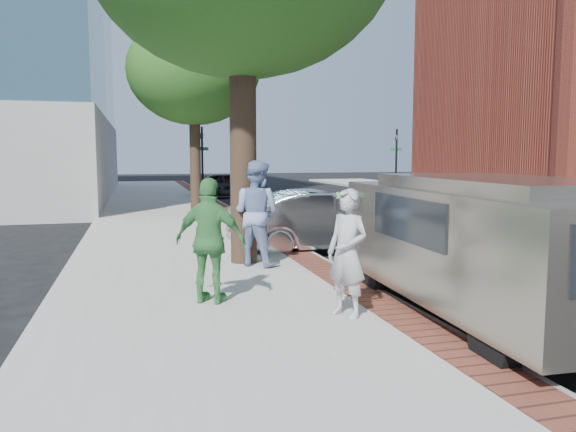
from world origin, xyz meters
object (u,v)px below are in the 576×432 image
object	(u,v)px
parking_meter	(340,216)
person_green	(210,241)
van	(476,241)
bg_car	(230,185)
sedan_silver	(325,221)
person_gray	(347,253)
person_officer	(256,213)

from	to	relation	value
parking_meter	person_green	bearing A→B (deg)	-153.35
van	person_green	bearing A→B (deg)	163.29
parking_meter	bg_car	world-z (taller)	parking_meter
person_green	van	xyz separation A→B (m)	(3.52, -1.21, 0.03)
sedan_silver	van	distance (m)	5.63
person_gray	person_officer	xyz separation A→B (m)	(-0.43, 3.71, 0.16)
person_green	bg_car	distance (m)	21.90
person_gray	sedan_silver	distance (m)	5.80
sedan_silver	bg_car	xyz separation A→B (m)	(0.57, 17.15, -0.04)
van	parking_meter	bearing A→B (deg)	116.74
person_officer	person_green	size ratio (longest dim) A/B	1.12
sedan_silver	bg_car	bearing A→B (deg)	-4.01
person_gray	person_officer	size ratio (longest dim) A/B	0.84
bg_car	van	bearing A→B (deg)	-175.21
parking_meter	sedan_silver	world-z (taller)	parking_meter
sedan_silver	van	size ratio (longest dim) A/B	0.81
bg_car	van	world-z (taller)	van
sedan_silver	bg_car	distance (m)	17.16
person_green	person_gray	bearing A→B (deg)	175.01
person_gray	van	distance (m)	1.89
person_officer	van	size ratio (longest dim) A/B	0.37
sedan_silver	person_officer	bearing A→B (deg)	130.37
person_gray	person_officer	bearing A→B (deg)	157.07
person_gray	person_green	distance (m)	2.01
bg_car	sedan_silver	bearing A→B (deg)	-176.40
van	person_gray	bearing A→B (deg)	-179.26
bg_car	parking_meter	bearing A→B (deg)	-178.40
bg_car	person_green	bearing A→B (deg)	175.49
person_officer	sedan_silver	size ratio (longest dim) A/B	0.46
person_gray	person_green	xyz separation A→B (m)	(-1.64, 1.16, 0.06)
bg_car	van	size ratio (longest dim) A/B	0.73
person_officer	sedan_silver	bearing A→B (deg)	-93.63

